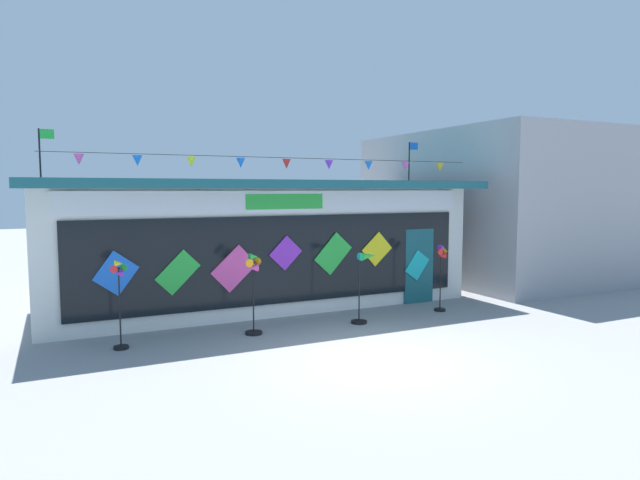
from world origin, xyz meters
name	(u,v)px	position (x,y,z in m)	size (l,w,h in m)	color
ground_plane	(376,359)	(0.00, 0.00, 0.00)	(80.00, 80.00, 0.00)	gray
kite_shop_building	(254,240)	(-0.25, 6.02, 1.66)	(11.19, 5.32, 4.53)	silver
wind_spinner_far_left	(119,294)	(-4.09, 2.65, 1.08)	(0.33, 0.29, 1.73)	black
wind_spinner_left	(254,283)	(-1.44, 2.57, 1.11)	(0.40, 0.36, 1.74)	black
wind_spinner_center_left	(365,278)	(1.19, 2.45, 1.04)	(0.67, 0.37, 1.64)	black
wind_spinner_center_right	(441,266)	(3.52, 2.64, 1.14)	(0.37, 0.28, 1.70)	black
neighbour_building	(512,205)	(9.85, 6.68, 2.49)	(7.88, 8.31, 4.97)	#99999E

